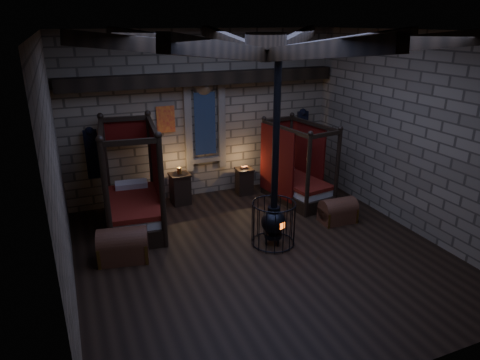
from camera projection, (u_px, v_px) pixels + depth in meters
name	position (u px, v px, depth m)	size (l,w,h in m)	color
room	(263.00, 59.00, 7.32)	(7.02, 7.02, 4.29)	black
bed_left	(134.00, 203.00, 9.48)	(1.39, 2.32, 2.31)	black
bed_right	(296.00, 181.00, 10.96)	(1.29, 2.03, 1.99)	black
trunk_left	(123.00, 246.00, 8.21)	(1.02, 0.76, 0.68)	#572D1B
trunk_right	(338.00, 211.00, 9.80)	(0.82, 0.54, 0.59)	#572D1B
nightstand_left	(180.00, 188.00, 10.74)	(0.52, 0.50, 0.96)	black
nightstand_right	(244.00, 181.00, 11.37)	(0.47, 0.45, 0.77)	black
stove	(274.00, 218.00, 8.71)	(0.90, 0.90, 4.05)	black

